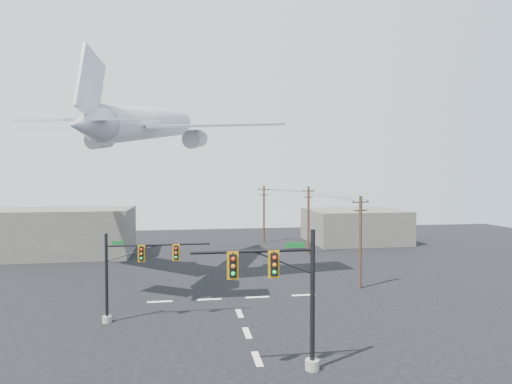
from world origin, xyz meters
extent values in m
plane|color=black|center=(0.00, 0.00, 0.00)|extent=(120.00, 120.00, 0.00)
cube|color=silver|center=(0.00, 0.00, 0.01)|extent=(0.40, 2.00, 0.01)
cube|color=silver|center=(0.00, 4.00, 0.01)|extent=(0.40, 2.00, 0.01)
cube|color=silver|center=(0.00, 8.00, 0.01)|extent=(0.40, 2.00, 0.01)
cube|color=silver|center=(-6.00, 12.00, 0.01)|extent=(2.00, 0.40, 0.01)
cube|color=silver|center=(-2.00, 12.00, 0.01)|extent=(2.00, 0.40, 0.01)
cube|color=silver|center=(2.00, 12.00, 0.01)|extent=(2.00, 0.40, 0.01)
cube|color=silver|center=(6.00, 12.00, 0.01)|extent=(2.00, 0.40, 0.01)
cylinder|color=gray|center=(2.62, -1.76, 0.26)|extent=(0.74, 0.74, 0.53)
cylinder|color=black|center=(2.62, -1.76, 3.69)|extent=(0.25, 0.25, 7.38)
cylinder|color=black|center=(-0.51, -1.76, 6.33)|extent=(6.27, 0.17, 0.17)
cylinder|color=black|center=(1.06, -1.76, 5.69)|extent=(3.38, 0.08, 0.08)
cube|color=black|center=(0.54, -1.92, 5.66)|extent=(0.36, 0.32, 1.16)
cube|color=orange|center=(0.54, -1.90, 5.66)|extent=(0.58, 0.04, 1.42)
sphere|color=red|center=(0.54, -2.10, 6.03)|extent=(0.21, 0.21, 0.21)
sphere|color=orange|center=(0.54, -2.10, 5.66)|extent=(0.21, 0.21, 0.21)
sphere|color=#0CC83E|center=(0.54, -2.10, 5.29)|extent=(0.21, 0.21, 0.21)
cube|color=black|center=(-1.55, -1.92, 5.66)|extent=(0.36, 0.32, 1.16)
cube|color=orange|center=(-1.55, -1.90, 5.66)|extent=(0.58, 0.04, 1.42)
sphere|color=red|center=(-1.55, -2.10, 6.03)|extent=(0.21, 0.21, 0.21)
sphere|color=orange|center=(-1.55, -2.10, 5.66)|extent=(0.21, 0.21, 0.21)
sphere|color=#0CC83E|center=(-1.55, -2.10, 5.29)|extent=(0.21, 0.21, 0.21)
cube|color=#0D601E|center=(1.68, -1.83, 6.59)|extent=(1.00, 0.04, 0.27)
cylinder|color=gray|center=(-9.32, 7.58, 0.22)|extent=(0.62, 0.62, 0.44)
cylinder|color=black|center=(-9.32, 7.58, 3.10)|extent=(0.21, 0.21, 6.21)
cylinder|color=black|center=(-5.76, 7.58, 5.32)|extent=(7.12, 0.14, 0.14)
cylinder|color=black|center=(-7.54, 7.58, 4.79)|extent=(3.72, 0.07, 0.07)
cube|color=black|center=(-6.94, 7.45, 4.76)|extent=(0.30, 0.27, 0.98)
cube|color=orange|center=(-6.94, 7.46, 4.76)|extent=(0.49, 0.04, 1.20)
sphere|color=red|center=(-6.94, 7.30, 5.07)|extent=(0.18, 0.18, 0.18)
sphere|color=orange|center=(-6.94, 7.30, 4.76)|extent=(0.18, 0.18, 0.18)
sphere|color=#0CC83E|center=(-6.94, 7.30, 4.45)|extent=(0.18, 0.18, 0.18)
cube|color=black|center=(-4.57, 7.45, 4.76)|extent=(0.30, 0.27, 0.98)
cube|color=orange|center=(-4.57, 7.46, 4.76)|extent=(0.49, 0.04, 1.20)
sphere|color=red|center=(-4.57, 7.30, 5.07)|extent=(0.18, 0.18, 0.18)
sphere|color=orange|center=(-4.57, 7.30, 4.76)|extent=(0.18, 0.18, 0.18)
sphere|color=#0CC83E|center=(-4.57, 7.30, 4.45)|extent=(0.18, 0.18, 0.18)
cube|color=#0D601E|center=(-8.52, 7.53, 5.54)|extent=(0.84, 0.04, 0.23)
cylinder|color=#432B1D|center=(11.70, 13.42, 4.19)|extent=(0.28, 0.28, 8.38)
cube|color=#432B1D|center=(11.70, 13.42, 7.82)|extent=(1.67, 0.39, 0.11)
cube|color=#432B1D|center=(11.70, 13.42, 7.08)|extent=(1.30, 0.33, 0.11)
cylinder|color=black|center=(10.96, 13.30, 7.92)|extent=(0.09, 0.09, 0.11)
cylinder|color=black|center=(11.70, 13.42, 7.92)|extent=(0.09, 0.09, 0.11)
cylinder|color=black|center=(12.43, 13.55, 7.92)|extent=(0.09, 0.09, 0.11)
cylinder|color=#432B1D|center=(11.89, 30.78, 4.44)|extent=(0.30, 0.30, 8.88)
cube|color=#432B1D|center=(11.89, 30.78, 8.28)|extent=(1.76, 0.59, 0.12)
cube|color=#432B1D|center=(11.89, 30.78, 7.48)|extent=(1.38, 0.48, 0.12)
cylinder|color=black|center=(11.12, 30.57, 8.38)|extent=(0.10, 0.10, 0.12)
cylinder|color=black|center=(11.89, 30.78, 8.38)|extent=(0.10, 0.10, 0.12)
cylinder|color=black|center=(12.66, 30.99, 8.38)|extent=(0.10, 0.10, 0.12)
cylinder|color=#432B1D|center=(7.99, 41.79, 4.37)|extent=(0.30, 0.30, 8.75)
cube|color=#432B1D|center=(7.99, 41.79, 8.15)|extent=(1.79, 0.26, 0.12)
cube|color=#432B1D|center=(7.99, 41.79, 7.36)|extent=(1.40, 0.23, 0.12)
cylinder|color=black|center=(7.19, 41.86, 8.25)|extent=(0.10, 0.10, 0.12)
cylinder|color=black|center=(7.99, 41.79, 8.25)|extent=(0.10, 0.10, 0.12)
cylinder|color=black|center=(8.78, 41.73, 8.25)|extent=(0.10, 0.10, 0.12)
cylinder|color=black|center=(11.02, 22.10, 8.00)|extent=(0.17, 17.36, 0.03)
cylinder|color=black|center=(9.14, 36.29, 8.17)|extent=(3.93, 11.03, 0.03)
cylinder|color=black|center=(12.56, 22.10, 8.00)|extent=(0.28, 17.36, 0.03)
cylinder|color=black|center=(10.74, 36.29, 8.17)|extent=(3.93, 11.03, 0.03)
cylinder|color=silver|center=(-7.55, 20.75, 15.44)|extent=(8.62, 19.98, 5.73)
cone|color=silver|center=(-4.18, 32.18, 17.05)|extent=(4.34, 5.44, 3.68)
cone|color=silver|center=(-10.91, 9.32, 13.82)|extent=(4.03, 5.31, 3.37)
cube|color=silver|center=(-14.61, 21.46, 14.96)|extent=(12.41, 11.68, 0.83)
cube|color=silver|center=(-1.23, 17.52, 14.96)|extent=(13.20, 6.23, 0.83)
cylinder|color=silver|center=(-12.32, 21.81, 13.82)|extent=(2.63, 3.69, 2.16)
cylinder|color=silver|center=(-2.96, 19.05, 13.82)|extent=(2.63, 3.69, 2.16)
cube|color=silver|center=(-10.72, 9.98, 16.87)|extent=(1.49, 4.32, 5.59)
cube|color=silver|center=(-13.77, 10.67, 14.28)|extent=(5.28, 4.38, 0.46)
cube|color=silver|center=(-7.78, 8.91, 14.28)|extent=(4.93, 2.27, 0.46)
cube|color=#66615A|center=(-20.00, 35.00, 3.00)|extent=(18.00, 10.00, 6.00)
cube|color=#66615A|center=(22.00, 40.00, 2.50)|extent=(14.00, 12.00, 5.00)
camera|label=1|loc=(-3.82, -23.01, 10.08)|focal=30.00mm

